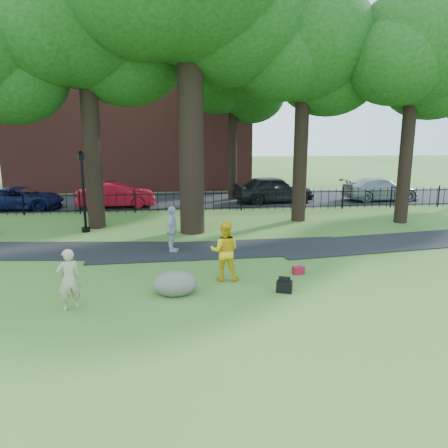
{
  "coord_description": "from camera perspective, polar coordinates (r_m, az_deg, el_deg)",
  "views": [
    {
      "loc": [
        -0.7,
        -12.4,
        4.65
      ],
      "look_at": [
        0.89,
        2.0,
        1.45
      ],
      "focal_mm": 35.0,
      "sensor_mm": 36.0,
      "label": 1
    }
  ],
  "objects": [
    {
      "name": "tree_row",
      "position": [
        21.13,
        -3.15,
        21.97
      ],
      "size": [
        26.82,
        7.96,
        12.42
      ],
      "color": "black",
      "rests_on": "ground"
    },
    {
      "name": "red_bag",
      "position": [
        14.46,
        9.68,
        -5.98
      ],
      "size": [
        0.4,
        0.29,
        0.25
      ],
      "primitive_type": "cube",
      "rotation": [
        0.0,
        0.0,
        0.19
      ],
      "color": "maroon",
      "rests_on": "ground"
    },
    {
      "name": "iron_fence",
      "position": [
        24.74,
        -4.6,
        2.98
      ],
      "size": [
        44.0,
        0.04,
        1.2
      ],
      "color": "black",
      "rests_on": "ground"
    },
    {
      "name": "pedestrian",
      "position": [
        16.63,
        -6.81,
        -0.7
      ],
      "size": [
        0.66,
        1.12,
        1.79
      ],
      "primitive_type": "imported",
      "rotation": [
        0.0,
        0.0,
        1.35
      ],
      "color": "#B5B6BB",
      "rests_on": "ground"
    },
    {
      "name": "navy_van",
      "position": [
        28.03,
        -24.93,
        3.07
      ],
      "size": [
        4.81,
        2.49,
        1.3
      ],
      "primitive_type": "imported",
      "rotation": [
        0.0,
        0.0,
        1.5
      ],
      "color": "#0C103C",
      "rests_on": "ground"
    },
    {
      "name": "man",
      "position": [
        13.5,
        0.09,
        -3.54
      ],
      "size": [
        1.02,
        0.85,
        1.87
      ],
      "primitive_type": "imported",
      "rotation": [
        0.0,
        0.0,
        2.97
      ],
      "color": "#EBB013",
      "rests_on": "ground"
    },
    {
      "name": "street",
      "position": [
        28.79,
        -4.83,
        3.1
      ],
      "size": [
        80.0,
        7.0,
        0.02
      ],
      "primitive_type": "cube",
      "color": "black",
      "rests_on": "ground"
    },
    {
      "name": "ground",
      "position": [
        13.26,
        -2.91,
        -8.1
      ],
      "size": [
        120.0,
        120.0,
        0.0
      ],
      "primitive_type": "plane",
      "color": "#376A25",
      "rests_on": "ground"
    },
    {
      "name": "boulder",
      "position": [
        12.61,
        -6.4,
        -7.5
      ],
      "size": [
        1.44,
        1.22,
        0.73
      ],
      "primitive_type": "ellipsoid",
      "rotation": [
        0.0,
        0.0,
        0.25
      ],
      "color": "#6B6359",
      "rests_on": "ground"
    },
    {
      "name": "backpack",
      "position": [
        12.85,
        7.89,
        -8.11
      ],
      "size": [
        0.51,
        0.42,
        0.33
      ],
      "primitive_type": "cube",
      "rotation": [
        0.0,
        0.0,
        -0.37
      ],
      "color": "black",
      "rests_on": "ground"
    },
    {
      "name": "woman",
      "position": [
        12.06,
        -19.6,
        -6.84
      ],
      "size": [
        0.71,
        0.61,
        1.64
      ],
      "primitive_type": "imported",
      "rotation": [
        0.0,
        0.0,
        3.59
      ],
      "color": "tan",
      "rests_on": "ground"
    },
    {
      "name": "footpath",
      "position": [
        17.04,
        -0.34,
        -3.4
      ],
      "size": [
        36.07,
        3.85,
        0.03
      ],
      "primitive_type": "cube",
      "rotation": [
        0.0,
        0.0,
        0.03
      ],
      "color": "black",
      "rests_on": "ground"
    },
    {
      "name": "silver_car",
      "position": [
        30.35,
        19.72,
        4.29
      ],
      "size": [
        5.17,
        2.46,
        1.46
      ],
      "primitive_type": "imported",
      "rotation": [
        0.0,
        0.0,
        1.66
      ],
      "color": "#95999D",
      "rests_on": "ground"
    },
    {
      "name": "brick_building",
      "position": [
        36.58,
        -11.85,
        14.31
      ],
      "size": [
        18.0,
        8.0,
        12.0
      ],
      "primitive_type": "cube",
      "color": "brown",
      "rests_on": "ground"
    },
    {
      "name": "grey_car",
      "position": [
        27.96,
        6.54,
        4.55
      ],
      "size": [
        5.18,
        2.55,
        1.7
      ],
      "primitive_type": "imported",
      "rotation": [
        0.0,
        0.0,
        1.68
      ],
      "color": "black",
      "rests_on": "ground"
    },
    {
      "name": "red_sedan",
      "position": [
        26.78,
        -13.91,
        3.7
      ],
      "size": [
        4.6,
        1.8,
        1.49
      ],
      "primitive_type": "imported",
      "rotation": [
        0.0,
        0.0,
        1.62
      ],
      "color": "#AB0D20",
      "rests_on": "ground"
    },
    {
      "name": "lamppost",
      "position": [
        20.62,
        -17.89,
        3.93
      ],
      "size": [
        0.37,
        0.37,
        3.69
      ],
      "rotation": [
        0.0,
        0.0,
        0.38
      ],
      "color": "black",
      "rests_on": "ground"
    }
  ]
}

